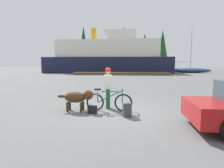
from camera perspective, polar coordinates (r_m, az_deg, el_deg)
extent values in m
plane|color=#595B5B|center=(7.31, 1.75, -8.32)|extent=(160.00, 160.00, 0.00)
torus|color=black|center=(7.28, 3.42, -5.63)|extent=(0.68, 0.06, 0.68)
torus|color=black|center=(7.40, -5.06, -5.45)|extent=(0.68, 0.06, 0.68)
cube|color=#19592D|center=(7.24, -0.47, -2.31)|extent=(0.70, 0.03, 0.03)
cube|color=#19592D|center=(7.27, -0.63, -3.75)|extent=(0.94, 0.03, 0.49)
cylinder|color=#19592D|center=(7.34, -4.31, -3.86)|extent=(0.03, 0.03, 0.42)
cylinder|color=#19592D|center=(7.23, 3.11, -3.61)|extent=(0.03, 0.03, 0.52)
cube|color=black|center=(7.30, -4.33, -1.62)|extent=(0.24, 0.10, 0.06)
cylinder|color=#19592D|center=(7.19, 3.13, -1.41)|extent=(0.03, 0.44, 0.03)
cube|color=slate|center=(7.35, -5.24, -3.15)|extent=(0.36, 0.14, 0.02)
cylinder|color=#19592D|center=(7.89, -1.09, -4.25)|extent=(0.14, 0.14, 0.80)
cylinder|color=#19592D|center=(7.67, -1.28, -4.55)|extent=(0.14, 0.14, 0.80)
cylinder|color=silver|center=(7.68, -1.19, 0.63)|extent=(0.32, 0.32, 0.57)
cylinder|color=silver|center=(7.90, -1.00, 1.03)|extent=(0.09, 0.09, 0.50)
cylinder|color=silver|center=(7.46, -1.40, 0.72)|extent=(0.09, 0.09, 0.50)
sphere|color=tan|center=(7.65, -1.20, 3.86)|extent=(0.22, 0.22, 0.22)
sphere|color=red|center=(7.65, -1.20, 4.09)|extent=(0.23, 0.23, 0.23)
ellipsoid|color=#472D19|center=(7.44, -11.01, -3.89)|extent=(0.84, 0.49, 0.42)
sphere|color=#472D19|center=(7.29, -7.12, -3.24)|extent=(0.37, 0.37, 0.37)
ellipsoid|color=#472D19|center=(7.61, -14.90, -3.61)|extent=(0.32, 0.12, 0.12)
cylinder|color=#472D19|center=(7.56, -8.71, -6.49)|extent=(0.10, 0.10, 0.36)
cylinder|color=#472D19|center=(7.31, -9.24, -6.95)|extent=(0.10, 0.10, 0.36)
cylinder|color=#472D19|center=(7.71, -12.58, -6.32)|extent=(0.10, 0.10, 0.36)
cylinder|color=#472D19|center=(7.46, -13.23, -6.76)|extent=(0.10, 0.10, 0.36)
cube|color=#3F3F4C|center=(6.63, 4.52, -7.72)|extent=(0.33, 0.27, 0.48)
cube|color=black|center=(7.07, -5.91, -7.66)|extent=(0.35, 0.24, 0.29)
cylinder|color=black|center=(6.82, 26.21, -7.28)|extent=(0.64, 0.22, 0.64)
cube|color=brown|center=(30.33, 2.82, 3.17)|extent=(14.94, 3.00, 0.40)
cube|color=#191E38|center=(37.60, -1.11, 5.73)|extent=(23.88, 7.66, 2.95)
cube|color=silver|center=(37.69, -1.12, 10.40)|extent=(19.10, 6.44, 3.20)
cube|color=silver|center=(37.75, 2.58, 14.21)|extent=(5.73, 4.60, 1.80)
cylinder|color=#BF8C19|center=(38.44, -5.51, 14.49)|extent=(1.10, 1.10, 2.40)
ellipsoid|color=navy|center=(39.55, 22.40, 3.80)|extent=(7.83, 2.19, 0.90)
cylinder|color=#B2B2B7|center=(39.63, 22.66, 9.89)|extent=(0.14, 0.14, 7.53)
cylinder|color=#B2B2B7|center=(39.21, 20.85, 6.25)|extent=(3.52, 0.10, 0.10)
cylinder|color=#4C331E|center=(54.50, -8.42, 5.79)|extent=(0.42, 0.42, 2.86)
cone|color=#143819|center=(54.79, -8.53, 12.09)|extent=(2.80, 2.80, 9.16)
cylinder|color=#4C331E|center=(52.43, 3.64, 5.69)|extent=(0.38, 0.38, 2.61)
cone|color=#19471E|center=(52.70, 3.69, 12.03)|extent=(3.58, 3.58, 9.03)
cylinder|color=#4C331E|center=(53.67, 14.74, 5.22)|extent=(0.50, 0.50, 2.07)
cone|color=#19471E|center=(53.86, 14.90, 10.92)|extent=(3.13, 3.13, 8.65)
cylinder|color=#4C331E|center=(59.84, 9.66, 5.65)|extent=(0.42, 0.42, 2.53)
cone|color=#1E4C28|center=(60.03, 9.75, 10.78)|extent=(3.98, 3.98, 8.21)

